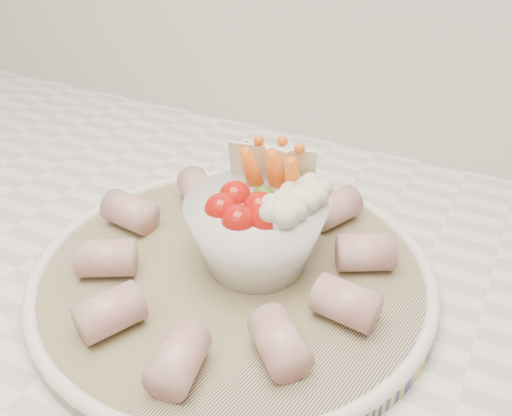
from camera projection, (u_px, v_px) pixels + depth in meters
The scene contains 3 objects.
serving_platter at pixel (233, 274), 0.51m from camera, with size 0.41×0.41×0.02m.
veggie_bowl at pixel (259, 226), 0.49m from camera, with size 0.12×0.12×0.11m.
cured_meat_rolls at pixel (232, 255), 0.50m from camera, with size 0.29×0.29×0.03m.
Camera 1 is at (0.16, 1.09, 1.26)m, focal length 40.00 mm.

